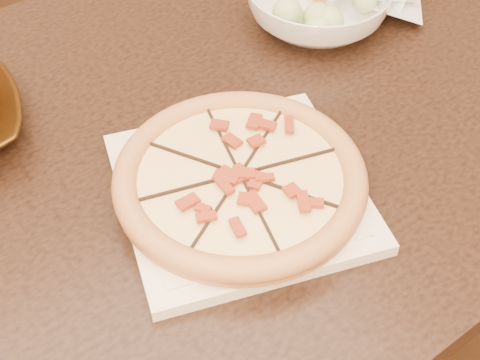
{
  "coord_description": "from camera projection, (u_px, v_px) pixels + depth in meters",
  "views": [
    {
      "loc": [
        -0.08,
        -0.7,
        1.38
      ],
      "look_at": [
        0.2,
        -0.21,
        0.78
      ],
      "focal_mm": 50.0,
      "sensor_mm": 36.0,
      "label": 1
    }
  ],
  "objects": [
    {
      "name": "salad_bowl",
      "position": [
        318.0,
        6.0,
        1.09
      ],
      "size": [
        0.26,
        0.26,
        0.07
      ],
      "primitive_type": "imported",
      "rotation": [
        0.0,
        0.0,
        -0.11
      ],
      "color": "white",
      "rests_on": "dining_table"
    },
    {
      "name": "pizza",
      "position": [
        240.0,
        178.0,
        0.83
      ],
      "size": [
        0.32,
        0.32,
        0.03
      ],
      "color": "#D28C4D",
      "rests_on": "plate"
    },
    {
      "name": "dining_table",
      "position": [
        141.0,
        204.0,
        0.98
      ],
      "size": [
        1.5,
        1.06,
        0.75
      ],
      "color": "black",
      "rests_on": "floor"
    },
    {
      "name": "plate",
      "position": [
        240.0,
        191.0,
        0.84
      ],
      "size": [
        0.35,
        0.35,
        0.02
      ],
      "color": "beige",
      "rests_on": "dining_table"
    }
  ]
}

